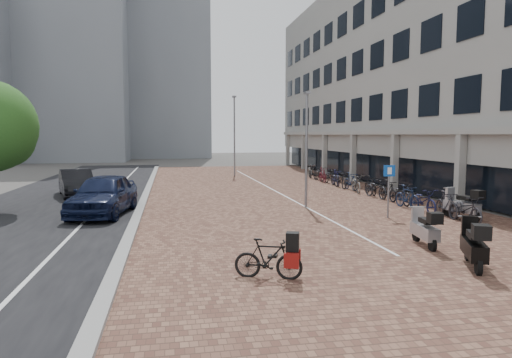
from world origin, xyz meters
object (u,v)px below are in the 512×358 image
at_px(scooter_front, 462,204).
at_px(hero_bike, 268,258).
at_px(car_navy, 103,194).
at_px(scooter_mid, 474,244).
at_px(car_dark, 76,183).
at_px(scooter_back, 425,228).
at_px(parking_sign, 389,184).

bearing_deg(scooter_front, hero_bike, -159.17).
height_order(hero_bike, scooter_front, scooter_front).
bearing_deg(car_navy, scooter_mid, -34.92).
height_order(car_dark, scooter_mid, car_dark).
distance_m(scooter_mid, scooter_back, 2.20).
relative_size(car_navy, scooter_mid, 2.77).
relative_size(car_dark, hero_bike, 2.71).
xyz_separation_m(scooter_mid, scooter_back, (0.00, 2.20, -0.05)).
relative_size(hero_bike, parking_sign, 0.77).
relative_size(car_navy, hero_bike, 3.05).
bearing_deg(scooter_front, car_navy, 152.79).
bearing_deg(scooter_mid, car_navy, 161.64).
xyz_separation_m(scooter_front, scooter_back, (-3.79, -3.70, -0.05)).
height_order(car_navy, car_dark, car_navy).
xyz_separation_m(hero_bike, parking_sign, (6.24, 6.55, 0.89)).
bearing_deg(hero_bike, scooter_mid, -69.92).
bearing_deg(scooter_back, car_navy, 152.21).
bearing_deg(scooter_mid, hero_bike, -155.58).
xyz_separation_m(scooter_back, parking_sign, (1.10, 4.44, 0.81)).
distance_m(car_navy, scooter_front, 14.28).
xyz_separation_m(car_dark, parking_sign, (13.33, -9.18, 0.65)).
distance_m(hero_bike, scooter_front, 10.66).
height_order(hero_bike, scooter_back, scooter_back).
distance_m(scooter_back, parking_sign, 4.65).
distance_m(car_navy, parking_sign, 11.50).
height_order(hero_bike, scooter_mid, scooter_mid).
distance_m(car_dark, hero_bike, 17.26).
relative_size(hero_bike, scooter_back, 0.98).
xyz_separation_m(car_navy, scooter_mid, (10.00, -9.60, -0.23)).
height_order(scooter_back, parking_sign, parking_sign).
distance_m(car_navy, hero_bike, 10.68).
bearing_deg(scooter_back, car_dark, 140.62).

